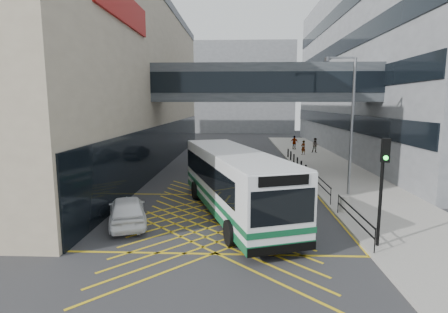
# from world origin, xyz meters

# --- Properties ---
(ground) EXTENTS (120.00, 120.00, 0.00)m
(ground) POSITION_xyz_m (0.00, 0.00, 0.00)
(ground) COLOR #333335
(building_whsmith) EXTENTS (24.17, 42.00, 16.00)m
(building_whsmith) POSITION_xyz_m (-17.98, 16.00, 8.00)
(building_whsmith) COLOR tan
(building_whsmith) RESTS_ON ground
(building_right) EXTENTS (24.09, 44.00, 20.00)m
(building_right) POSITION_xyz_m (23.98, 24.00, 10.00)
(building_right) COLOR gray
(building_right) RESTS_ON ground
(building_far) EXTENTS (28.00, 16.00, 18.00)m
(building_far) POSITION_xyz_m (-2.00, 60.00, 9.00)
(building_far) COLOR gray
(building_far) RESTS_ON ground
(skybridge) EXTENTS (20.00, 4.10, 3.00)m
(skybridge) POSITION_xyz_m (3.00, 12.00, 7.50)
(skybridge) COLOR #3A4045
(skybridge) RESTS_ON ground
(pavement) EXTENTS (6.00, 54.00, 0.16)m
(pavement) POSITION_xyz_m (9.00, 15.00, 0.08)
(pavement) COLOR #A29D94
(pavement) RESTS_ON ground
(box_junction) EXTENTS (12.00, 9.00, 0.01)m
(box_junction) POSITION_xyz_m (0.00, 0.00, 0.00)
(box_junction) COLOR gold
(box_junction) RESTS_ON ground
(bus) EXTENTS (6.44, 12.43, 3.41)m
(bus) POSITION_xyz_m (0.61, 0.68, 1.83)
(bus) COLOR white
(bus) RESTS_ON ground
(car_white) EXTENTS (3.28, 5.00, 1.47)m
(car_white) POSITION_xyz_m (-4.50, -1.26, 0.74)
(car_white) COLOR white
(car_white) RESTS_ON ground
(car_dark) EXTENTS (2.07, 4.61, 1.41)m
(car_dark) POSITION_xyz_m (-1.79, 19.24, 0.70)
(car_dark) COLOR black
(car_dark) RESTS_ON ground
(car_silver) EXTENTS (2.65, 5.23, 1.56)m
(car_silver) POSITION_xyz_m (1.33, 17.61, 0.78)
(car_silver) COLOR gray
(car_silver) RESTS_ON ground
(traffic_light) EXTENTS (0.33, 0.52, 4.39)m
(traffic_light) POSITION_xyz_m (6.54, -3.88, 3.02)
(traffic_light) COLOR black
(traffic_light) RESTS_ON pavement
(street_lamp) EXTENTS (1.92, 0.30, 8.49)m
(street_lamp) POSITION_xyz_m (7.70, 4.43, 5.00)
(street_lamp) COLOR slate
(street_lamp) RESTS_ON pavement
(litter_bin) EXTENTS (0.49, 0.49, 0.85)m
(litter_bin) POSITION_xyz_m (6.54, 0.76, 0.58)
(litter_bin) COLOR #ADA89E
(litter_bin) RESTS_ON pavement
(kerb_railings) EXTENTS (0.05, 12.54, 1.00)m
(kerb_railings) POSITION_xyz_m (6.15, 1.78, 0.88)
(kerb_railings) COLOR black
(kerb_railings) RESTS_ON pavement
(bollards) EXTENTS (0.14, 10.14, 0.90)m
(bollards) POSITION_xyz_m (6.25, 15.00, 0.61)
(bollards) COLOR black
(bollards) RESTS_ON pavement
(pedestrian_a) EXTENTS (0.78, 0.71, 1.60)m
(pedestrian_a) POSITION_xyz_m (8.21, 21.96, 0.96)
(pedestrian_a) COLOR gray
(pedestrian_a) RESTS_ON pavement
(pedestrian_b) EXTENTS (0.88, 0.55, 1.72)m
(pedestrian_b) POSITION_xyz_m (9.92, 23.60, 1.02)
(pedestrian_b) COLOR gray
(pedestrian_b) RESTS_ON pavement
(pedestrian_c) EXTENTS (1.12, 0.86, 1.71)m
(pedestrian_c) POSITION_xyz_m (7.94, 26.56, 1.02)
(pedestrian_c) COLOR gray
(pedestrian_c) RESTS_ON pavement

